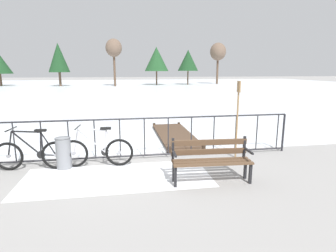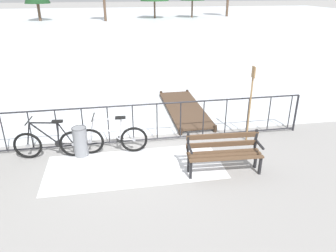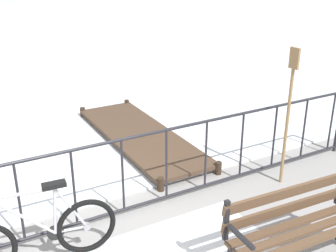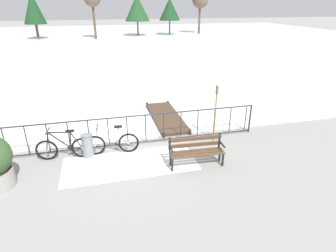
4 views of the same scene
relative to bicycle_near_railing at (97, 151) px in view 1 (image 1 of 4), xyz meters
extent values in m
plane|color=gray|center=(0.54, 0.42, -0.37)|extent=(160.00, 160.00, 0.00)
cube|color=silver|center=(0.54, 28.82, -0.35)|extent=(80.00, 56.00, 0.03)
cube|color=white|center=(0.47, -0.78, -0.36)|extent=(3.96, 1.66, 0.01)
cylinder|color=#232328|center=(0.54, 0.42, 0.68)|extent=(9.00, 0.04, 0.04)
cylinder|color=#232328|center=(0.54, 0.42, -0.29)|extent=(9.00, 0.04, 0.04)
cylinder|color=#232328|center=(5.04, 0.42, 0.16)|extent=(0.06, 0.06, 1.05)
cylinder|color=#232328|center=(-1.92, 0.42, 0.20)|extent=(0.03, 0.03, 0.97)
cylinder|color=#232328|center=(-1.31, 0.42, 0.20)|extent=(0.03, 0.03, 0.97)
cylinder|color=#232328|center=(-0.69, 0.42, 0.20)|extent=(0.03, 0.03, 0.97)
cylinder|color=#232328|center=(-0.07, 0.42, 0.20)|extent=(0.03, 0.03, 0.97)
cylinder|color=#232328|center=(0.54, 0.42, 0.20)|extent=(0.03, 0.03, 0.97)
cylinder|color=#232328|center=(1.16, 0.42, 0.20)|extent=(0.03, 0.03, 0.97)
cylinder|color=#232328|center=(1.78, 0.42, 0.20)|extent=(0.03, 0.03, 0.97)
cylinder|color=#232328|center=(2.40, 0.42, 0.20)|extent=(0.03, 0.03, 0.97)
cylinder|color=#232328|center=(3.01, 0.42, 0.20)|extent=(0.03, 0.03, 0.97)
cylinder|color=#232328|center=(3.63, 0.42, 0.20)|extent=(0.03, 0.03, 0.97)
cylinder|color=#232328|center=(4.25, 0.42, 0.20)|extent=(0.03, 0.03, 0.97)
cylinder|color=#232328|center=(4.86, 0.42, 0.20)|extent=(0.03, 0.03, 0.97)
torus|color=black|center=(0.52, -0.04, -0.04)|extent=(0.66, 0.11, 0.66)
cylinder|color=gray|center=(0.52, -0.04, -0.04)|extent=(0.08, 0.07, 0.08)
torus|color=black|center=(-0.53, 0.04, -0.04)|extent=(0.66, 0.11, 0.66)
cylinder|color=gray|center=(-0.53, 0.04, -0.04)|extent=(0.08, 0.07, 0.08)
cylinder|color=#B2B2B7|center=(0.21, -0.02, 0.25)|extent=(0.08, 0.04, 0.53)
cylinder|color=#B2B2B7|center=(-0.11, 0.01, 0.26)|extent=(0.61, 0.08, 0.59)
cylinder|color=#B2B2B7|center=(-0.09, 0.01, 0.53)|extent=(0.63, 0.09, 0.07)
cylinder|color=#B2B2B7|center=(0.35, -0.03, -0.03)|extent=(0.34, 0.06, 0.05)
cylinder|color=#B2B2B7|center=(0.37, -0.03, 0.24)|extent=(0.32, 0.05, 0.56)
cylinder|color=#B2B2B7|center=(-0.46, 0.04, 0.25)|extent=(0.16, 0.04, 0.59)
cube|color=black|center=(0.23, -0.02, 0.55)|extent=(0.25, 0.12, 0.05)
cylinder|color=black|center=(-0.40, 0.03, 0.59)|extent=(0.07, 0.52, 0.03)
cylinder|color=black|center=(0.18, -0.01, -0.02)|extent=(0.18, 0.03, 0.18)
torus|color=black|center=(-0.91, -0.02, -0.04)|extent=(0.66, 0.12, 0.66)
cylinder|color=gray|center=(-0.91, -0.02, -0.04)|extent=(0.08, 0.07, 0.08)
torus|color=black|center=(-1.96, 0.08, -0.04)|extent=(0.66, 0.12, 0.66)
cylinder|color=gray|center=(-1.96, 0.08, -0.04)|extent=(0.08, 0.07, 0.08)
cylinder|color=black|center=(-1.22, 0.01, 0.25)|extent=(0.08, 0.04, 0.53)
cylinder|color=black|center=(-1.54, 0.04, 0.26)|extent=(0.61, 0.09, 0.59)
cylinder|color=black|center=(-1.52, 0.04, 0.53)|extent=(0.63, 0.10, 0.07)
cylinder|color=black|center=(-1.08, -0.01, -0.03)|extent=(0.34, 0.06, 0.05)
cylinder|color=black|center=(-1.06, -0.01, 0.24)|extent=(0.32, 0.06, 0.56)
cylinder|color=black|center=(-1.89, 0.07, 0.25)|extent=(0.16, 0.05, 0.59)
cube|color=black|center=(-1.20, 0.01, 0.55)|extent=(0.25, 0.12, 0.05)
cylinder|color=black|center=(-1.83, 0.07, 0.59)|extent=(0.08, 0.52, 0.03)
cylinder|color=black|center=(-1.25, 0.01, -0.02)|extent=(0.18, 0.04, 0.18)
cube|color=brown|center=(2.37, -1.22, 0.07)|extent=(1.60, 0.19, 0.04)
cube|color=brown|center=(2.36, -1.38, 0.07)|extent=(1.60, 0.19, 0.04)
cube|color=brown|center=(2.35, -1.53, 0.07)|extent=(1.60, 0.19, 0.04)
cube|color=brown|center=(2.37, -1.13, 0.21)|extent=(1.60, 0.15, 0.12)
cube|color=brown|center=(2.37, -1.13, 0.41)|extent=(1.60, 0.15, 0.12)
cube|color=black|center=(3.11, -1.55, -0.15)|extent=(0.05, 0.06, 0.44)
cube|color=black|center=(3.12, -1.29, -0.15)|extent=(0.05, 0.06, 0.44)
cube|color=black|center=(3.13, -1.17, 0.30)|extent=(0.05, 0.05, 0.45)
cube|color=black|center=(3.11, -1.42, 0.27)|extent=(0.06, 0.40, 0.04)
cube|color=black|center=(1.59, -1.47, -0.15)|extent=(0.05, 0.06, 0.44)
cube|color=black|center=(1.61, -1.20, -0.15)|extent=(0.05, 0.06, 0.44)
cube|color=black|center=(1.61, -1.08, 0.30)|extent=(0.05, 0.05, 0.45)
cube|color=black|center=(1.60, -1.33, 0.27)|extent=(0.06, 0.40, 0.04)
cylinder|color=gray|center=(-0.75, 0.00, -0.01)|extent=(0.34, 0.34, 0.72)
torus|color=#494A4E|center=(-0.75, 0.00, 0.35)|extent=(0.35, 0.35, 0.02)
cylinder|color=#937047|center=(3.50, 0.07, 0.48)|extent=(0.04, 0.04, 1.70)
cube|color=#937047|center=(3.50, 0.07, 1.47)|extent=(0.03, 0.16, 0.28)
cube|color=#4C3828|center=(2.35, 2.40, -0.25)|extent=(1.10, 3.36, 0.06)
cylinder|color=#35271C|center=(1.85, 0.72, -0.27)|extent=(0.10, 0.10, 0.20)
cylinder|color=#35271C|center=(2.84, 0.72, -0.27)|extent=(0.10, 0.10, 0.20)
cylinder|color=#35271C|center=(1.85, 4.08, -0.27)|extent=(0.10, 0.10, 0.20)
cylinder|color=#35271C|center=(2.84, 4.08, -0.27)|extent=(0.10, 0.10, 0.20)
cylinder|color=brown|center=(15.73, 35.52, 1.76)|extent=(0.32, 0.32, 4.25)
ellipsoid|color=brown|center=(15.73, 35.52, 4.62)|extent=(2.45, 2.45, 2.69)
cylinder|color=brown|center=(-7.49, 33.74, 1.22)|extent=(0.31, 0.31, 3.18)
cone|color=#193D1E|center=(-7.49, 33.74, 3.48)|extent=(2.79, 2.79, 3.88)
cylinder|color=brown|center=(-15.75, 35.61, 1.06)|extent=(0.31, 0.31, 2.85)
cylinder|color=brown|center=(-0.07, 32.09, 1.86)|extent=(0.29, 0.29, 4.46)
ellipsoid|color=brown|center=(-0.07, 32.09, 4.74)|extent=(2.15, 2.15, 2.37)
cylinder|color=brown|center=(10.76, 34.66, 1.37)|extent=(0.20, 0.20, 3.47)
cone|color=#193D1E|center=(10.76, 34.66, 3.24)|extent=(3.07, 3.07, 3.06)
cylinder|color=brown|center=(5.98, 34.60, 1.34)|extent=(0.22, 0.22, 3.41)
cone|color=#1E4723|center=(5.98, 34.60, 3.41)|extent=(3.50, 3.50, 3.46)
camera|label=1|loc=(0.59, -6.39, 1.89)|focal=29.34mm
camera|label=2|loc=(0.08, -7.09, 3.40)|focal=34.32mm
camera|label=3|loc=(-0.59, -3.84, 2.71)|focal=44.99mm
camera|label=4|loc=(-0.20, -8.10, 4.07)|focal=29.98mm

